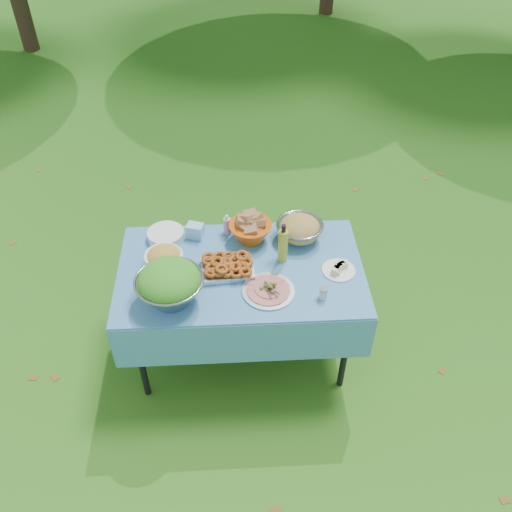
{
  "coord_description": "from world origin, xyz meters",
  "views": [
    {
      "loc": [
        -0.04,
        -2.34,
        2.98
      ],
      "look_at": [
        0.09,
        0.0,
        0.86
      ],
      "focal_mm": 38.0,
      "sensor_mm": 36.0,
      "label": 1
    }
  ],
  "objects_px": {
    "plate_stack": "(166,235)",
    "bread_bowl": "(250,228)",
    "pasta_bowl_steel": "(300,229)",
    "salad_bowl": "(170,284)",
    "picnic_table": "(242,312)",
    "charcuterie_platter": "(268,287)",
    "oil_bottle": "(283,243)"
  },
  "relations": [
    {
      "from": "plate_stack",
      "to": "bread_bowl",
      "type": "distance_m",
      "value": 0.54
    },
    {
      "from": "bread_bowl",
      "to": "pasta_bowl_steel",
      "type": "xyz_separation_m",
      "value": [
        0.31,
        -0.01,
        -0.01
      ]
    },
    {
      "from": "salad_bowl",
      "to": "picnic_table",
      "type": "bearing_deg",
      "value": 30.19
    },
    {
      "from": "charcuterie_platter",
      "to": "oil_bottle",
      "type": "xyz_separation_m",
      "value": [
        0.1,
        0.27,
        0.1
      ]
    },
    {
      "from": "picnic_table",
      "to": "oil_bottle",
      "type": "bearing_deg",
      "value": 15.15
    },
    {
      "from": "picnic_table",
      "to": "oil_bottle",
      "type": "xyz_separation_m",
      "value": [
        0.26,
        0.07,
        0.51
      ]
    },
    {
      "from": "salad_bowl",
      "to": "oil_bottle",
      "type": "relative_size",
      "value": 1.42
    },
    {
      "from": "picnic_table",
      "to": "oil_bottle",
      "type": "relative_size",
      "value": 5.46
    },
    {
      "from": "picnic_table",
      "to": "oil_bottle",
      "type": "height_order",
      "value": "oil_bottle"
    },
    {
      "from": "bread_bowl",
      "to": "oil_bottle",
      "type": "distance_m",
      "value": 0.28
    },
    {
      "from": "salad_bowl",
      "to": "oil_bottle",
      "type": "height_order",
      "value": "oil_bottle"
    },
    {
      "from": "picnic_table",
      "to": "salad_bowl",
      "type": "height_order",
      "value": "salad_bowl"
    },
    {
      "from": "salad_bowl",
      "to": "plate_stack",
      "type": "height_order",
      "value": "salad_bowl"
    },
    {
      "from": "pasta_bowl_steel",
      "to": "plate_stack",
      "type": "bearing_deg",
      "value": 177.31
    },
    {
      "from": "bread_bowl",
      "to": "pasta_bowl_steel",
      "type": "height_order",
      "value": "bread_bowl"
    },
    {
      "from": "picnic_table",
      "to": "pasta_bowl_steel",
      "type": "distance_m",
      "value": 0.65
    },
    {
      "from": "picnic_table",
      "to": "bread_bowl",
      "type": "distance_m",
      "value": 0.55
    },
    {
      "from": "charcuterie_platter",
      "to": "oil_bottle",
      "type": "bearing_deg",
      "value": 68.58
    },
    {
      "from": "salad_bowl",
      "to": "pasta_bowl_steel",
      "type": "bearing_deg",
      "value": 32.57
    },
    {
      "from": "pasta_bowl_steel",
      "to": "salad_bowl",
      "type": "bearing_deg",
      "value": -147.43
    },
    {
      "from": "bread_bowl",
      "to": "charcuterie_platter",
      "type": "relative_size",
      "value": 0.89
    },
    {
      "from": "bread_bowl",
      "to": "charcuterie_platter",
      "type": "xyz_separation_m",
      "value": [
        0.08,
        -0.47,
        -0.06
      ]
    },
    {
      "from": "oil_bottle",
      "to": "picnic_table",
      "type": "bearing_deg",
      "value": -164.85
    },
    {
      "from": "oil_bottle",
      "to": "salad_bowl",
      "type": "bearing_deg",
      "value": -155.32
    },
    {
      "from": "picnic_table",
      "to": "bread_bowl",
      "type": "bearing_deg",
      "value": 75.35
    },
    {
      "from": "pasta_bowl_steel",
      "to": "oil_bottle",
      "type": "height_order",
      "value": "oil_bottle"
    },
    {
      "from": "plate_stack",
      "to": "charcuterie_platter",
      "type": "height_order",
      "value": "charcuterie_platter"
    },
    {
      "from": "bread_bowl",
      "to": "salad_bowl",
      "type": "bearing_deg",
      "value": -132.83
    },
    {
      "from": "picnic_table",
      "to": "bread_bowl",
      "type": "relative_size",
      "value": 5.42
    },
    {
      "from": "bread_bowl",
      "to": "oil_bottle",
      "type": "bearing_deg",
      "value": -47.93
    },
    {
      "from": "pasta_bowl_steel",
      "to": "oil_bottle",
      "type": "relative_size",
      "value": 1.08
    },
    {
      "from": "charcuterie_platter",
      "to": "oil_bottle",
      "type": "relative_size",
      "value": 1.13
    }
  ]
}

